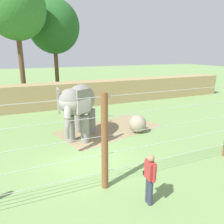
% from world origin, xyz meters
% --- Properties ---
extents(ground_plane, '(120.00, 120.00, 0.00)m').
position_xyz_m(ground_plane, '(0.00, 0.00, 0.00)').
color(ground_plane, '#759956').
extents(dirt_patch, '(6.84, 4.86, 0.01)m').
position_xyz_m(dirt_patch, '(2.45, 3.14, 0.00)').
color(dirt_patch, '#937F5B').
rests_on(dirt_patch, ground).
extents(embankment_wall, '(36.00, 1.80, 2.08)m').
position_xyz_m(embankment_wall, '(0.00, 10.05, 1.04)').
color(embankment_wall, tan).
rests_on(embankment_wall, ground).
extents(elephant, '(2.97, 3.64, 3.01)m').
position_xyz_m(elephant, '(0.35, 2.36, 1.99)').
color(elephant, gray).
rests_on(elephant, ground).
extents(enrichment_ball, '(1.05, 1.05, 1.05)m').
position_xyz_m(enrichment_ball, '(3.73, 1.98, 0.52)').
color(enrichment_ball, gray).
rests_on(enrichment_ball, ground).
extents(cable_fence, '(12.68, 0.23, 3.40)m').
position_xyz_m(cable_fence, '(-0.04, -2.37, 1.71)').
color(cable_fence, brown).
rests_on(cable_fence, ground).
extents(zookeeper, '(0.24, 0.59, 1.67)m').
position_xyz_m(zookeeper, '(0.82, -3.72, 0.93)').
color(zookeeper, '#33384C').
rests_on(zookeeper, ground).
extents(tree_far_left, '(5.47, 5.47, 10.13)m').
position_xyz_m(tree_far_left, '(1.90, 16.99, 7.23)').
color(tree_far_left, brown).
rests_on(tree_far_left, ground).
extents(tree_left_of_centre, '(5.10, 5.10, 10.91)m').
position_xyz_m(tree_left_of_centre, '(-1.87, 13.33, 8.19)').
color(tree_left_of_centre, brown).
rests_on(tree_left_of_centre, ground).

